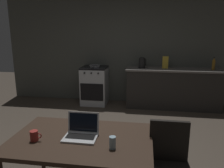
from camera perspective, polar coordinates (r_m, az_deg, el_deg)
The scene contains 13 objects.
ground_plane at distance 3.35m, azimuth -3.29°, elevation -17.91°, with size 12.00×12.00×0.00m, color #473D33.
back_wall at distance 5.51m, azimuth 5.46°, elevation 8.62°, with size 6.40×0.10×2.58m, color #4C4E48.
kitchen_counter at distance 5.33m, azimuth 15.36°, elevation -1.02°, with size 2.16×0.64×0.92m.
stove_oven at distance 5.42m, azimuth -4.50°, elevation -0.34°, with size 0.60×0.62×0.92m.
dining_table at distance 2.28m, azimuth -7.82°, elevation -14.98°, with size 1.37×0.89×0.73m.
chair at distance 2.31m, azimuth 14.46°, elevation -18.89°, with size 0.40×0.40×0.90m.
laptop at distance 2.24m, azimuth -7.94°, elevation -12.32°, with size 0.32×0.25×0.23m.
electric_kettle at distance 5.18m, azimuth 7.74°, elevation 5.43°, with size 0.18×0.16×0.25m.
bottle at distance 5.33m, azimuth 24.77°, elevation 4.74°, with size 0.07×0.07×0.28m.
frying_pan at distance 5.30m, azimuth -4.52°, elevation 4.68°, with size 0.25×0.42×0.05m.
coffee_mug at distance 2.27m, azimuth -19.41°, elevation -12.50°, with size 0.11×0.08×0.10m.
drinking_glass at distance 2.02m, azimuth 0.14°, elevation -14.88°, with size 0.06×0.06×0.11m.
cereal_box at distance 5.21m, azimuth 13.59°, elevation 5.45°, with size 0.13×0.05×0.27m.
Camera 1 is at (0.61, -2.80, 1.74)m, focal length 35.41 mm.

